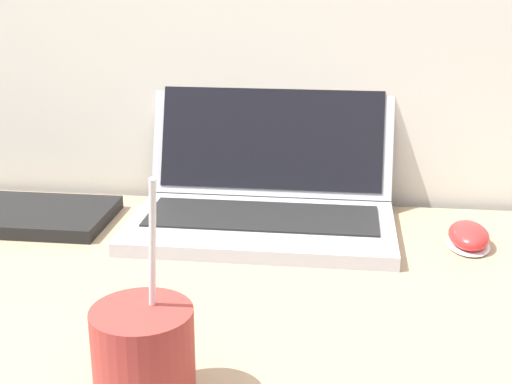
# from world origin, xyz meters

# --- Properties ---
(laptop) EXTENTS (0.39, 0.31, 0.24)m
(laptop) POSITION_xyz_m (0.07, 0.64, 0.83)
(laptop) COLOR #ADADB2
(laptop) RESTS_ON desk
(drink_cup) EXTENTS (0.09, 0.09, 0.22)m
(drink_cup) POSITION_xyz_m (0.01, 0.16, 0.82)
(drink_cup) COLOR #9E332D
(drink_cup) RESTS_ON desk
(computer_mouse) EXTENTS (0.06, 0.09, 0.03)m
(computer_mouse) POSITION_xyz_m (0.36, 0.58, 0.79)
(computer_mouse) COLOR white
(computer_mouse) RESTS_ON desk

